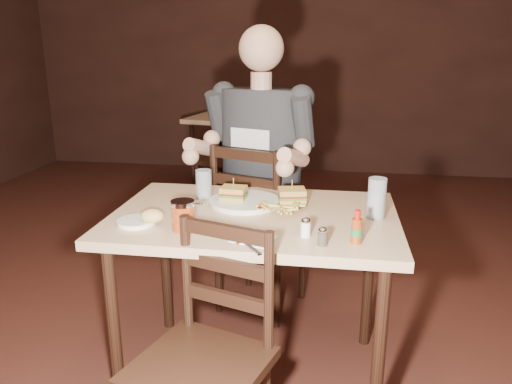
# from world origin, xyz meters

# --- Properties ---
(room_shell) EXTENTS (7.00, 7.00, 7.00)m
(room_shell) POSITION_xyz_m (0.00, 0.00, 1.40)
(room_shell) COLOR #321813
(room_shell) RESTS_ON ground
(main_table) EXTENTS (1.18, 0.79, 0.77)m
(main_table) POSITION_xyz_m (0.19, -0.32, 0.69)
(main_table) COLOR tan
(main_table) RESTS_ON ground
(bg_table) EXTENTS (0.93, 0.93, 0.77)m
(bg_table) POSITION_xyz_m (-0.45, 2.50, 0.68)
(bg_table) COLOR tan
(bg_table) RESTS_ON ground
(chair_far) EXTENTS (0.57, 0.60, 0.95)m
(chair_far) POSITION_xyz_m (0.13, 0.30, 0.48)
(chair_far) COLOR black
(chair_far) RESTS_ON ground
(chair_near) EXTENTS (0.52, 0.55, 0.88)m
(chair_near) POSITION_xyz_m (0.10, -0.91, 0.44)
(chair_near) COLOR black
(chair_near) RESTS_ON ground
(bg_chair_far) EXTENTS (0.44, 0.48, 0.94)m
(bg_chair_far) POSITION_xyz_m (-0.45, 3.05, 0.47)
(bg_chair_far) COLOR black
(bg_chair_far) RESTS_ON ground
(bg_chair_near) EXTENTS (0.55, 0.58, 0.94)m
(bg_chair_near) POSITION_xyz_m (-0.45, 1.95, 0.47)
(bg_chair_near) COLOR black
(bg_chair_near) RESTS_ON ground
(diner) EXTENTS (0.72, 0.64, 1.05)m
(diner) POSITION_xyz_m (0.11, 0.25, 1.02)
(diner) COLOR #2D2E32
(diner) RESTS_ON chair_far
(dinner_plate) EXTENTS (0.30, 0.30, 0.02)m
(dinner_plate) POSITION_xyz_m (0.13, -0.20, 0.78)
(dinner_plate) COLOR white
(dinner_plate) RESTS_ON main_table
(sandwich_left) EXTENTS (0.11, 0.10, 0.10)m
(sandwich_left) POSITION_xyz_m (0.08, -0.20, 0.84)
(sandwich_left) COLOR gold
(sandwich_left) RESTS_ON dinner_plate
(sandwich_right) EXTENTS (0.13, 0.12, 0.10)m
(sandwich_right) POSITION_xyz_m (0.33, -0.19, 0.84)
(sandwich_right) COLOR gold
(sandwich_right) RESTS_ON dinner_plate
(fries_pile) EXTENTS (0.25, 0.17, 0.04)m
(fries_pile) POSITION_xyz_m (0.30, -0.30, 0.81)
(fries_pile) COLOR #D6BF54
(fries_pile) RESTS_ON dinner_plate
(ketchup_dollop) EXTENTS (0.04, 0.04, 0.01)m
(ketchup_dollop) POSITION_xyz_m (0.22, -0.30, 0.79)
(ketchup_dollop) COLOR maroon
(ketchup_dollop) RESTS_ON dinner_plate
(glass_left) EXTENTS (0.07, 0.07, 0.13)m
(glass_left) POSITION_xyz_m (-0.07, -0.14, 0.84)
(glass_left) COLOR silver
(glass_left) RESTS_ON main_table
(glass_right) EXTENTS (0.07, 0.07, 0.17)m
(glass_right) POSITION_xyz_m (0.68, -0.29, 0.85)
(glass_right) COLOR silver
(glass_right) RESTS_ON main_table
(hot_sauce) EXTENTS (0.04, 0.04, 0.12)m
(hot_sauce) POSITION_xyz_m (0.60, -0.57, 0.83)
(hot_sauce) COLOR maroon
(hot_sauce) RESTS_ON main_table
(salt_shaker) EXTENTS (0.04, 0.04, 0.07)m
(salt_shaker) POSITION_xyz_m (0.41, -0.54, 0.80)
(salt_shaker) COLOR white
(salt_shaker) RESTS_ON main_table
(pepper_shaker) EXTENTS (0.03, 0.03, 0.06)m
(pepper_shaker) POSITION_xyz_m (0.48, -0.61, 0.80)
(pepper_shaker) COLOR #38332D
(pepper_shaker) RESTS_ON main_table
(syrup_dispenser) EXTENTS (0.09, 0.09, 0.12)m
(syrup_dispenser) POSITION_xyz_m (-0.05, -0.54, 0.83)
(syrup_dispenser) COLOR maroon
(syrup_dispenser) RESTS_ON main_table
(napkin) EXTENTS (0.17, 0.17, 0.00)m
(napkin) POSITION_xyz_m (0.23, -0.59, 0.77)
(napkin) COLOR white
(napkin) RESTS_ON main_table
(knife) EXTENTS (0.15, 0.20, 0.01)m
(knife) POSITION_xyz_m (0.21, -0.64, 0.78)
(knife) COLOR silver
(knife) RESTS_ON napkin
(fork) EXTENTS (0.05, 0.16, 0.01)m
(fork) POSITION_xyz_m (0.20, -0.58, 0.78)
(fork) COLOR silver
(fork) RESTS_ON napkin
(side_plate) EXTENTS (0.15, 0.15, 0.01)m
(side_plate) POSITION_xyz_m (-0.25, -0.51, 0.78)
(side_plate) COLOR white
(side_plate) RESTS_ON main_table
(bread_roll) EXTENTS (0.09, 0.08, 0.05)m
(bread_roll) POSITION_xyz_m (-0.18, -0.51, 0.81)
(bread_roll) COLOR #DDB665
(bread_roll) RESTS_ON side_plate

